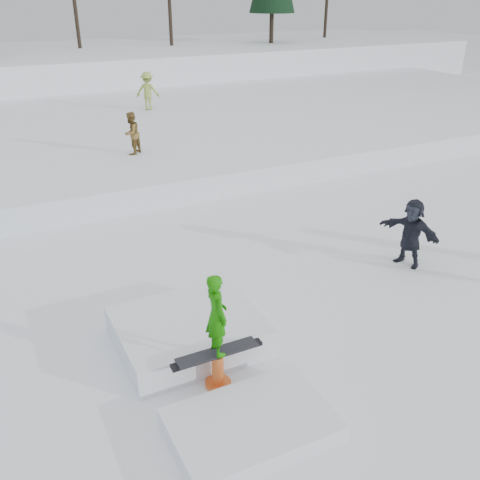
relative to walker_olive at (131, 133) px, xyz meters
name	(u,v)px	position (x,y,z in m)	size (l,w,h in m)	color
ground	(263,337)	(-0.58, -10.49, -1.52)	(120.00, 120.00, 0.00)	white
snow_berm	(36,71)	(-0.58, 19.51, -0.32)	(60.00, 14.00, 2.40)	white
snow_midrise	(84,132)	(-0.58, 5.51, -1.12)	(50.00, 18.00, 0.80)	white
walker_olive	(131,133)	(0.00, 0.00, 0.00)	(0.70, 0.55, 1.45)	brown
walker_ygreen	(148,91)	(2.78, 6.84, 0.14)	(1.12, 0.64, 1.73)	#98B045
spectator_dark	(411,233)	(3.97, -9.42, -0.69)	(1.54, 0.49, 1.66)	black
jib_rail_feature	(204,351)	(-1.92, -10.77, -1.22)	(2.60, 4.40, 2.11)	white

